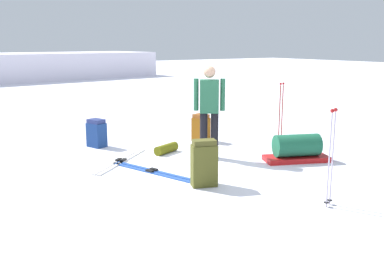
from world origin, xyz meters
TOP-DOWN VIEW (x-y plane):
  - ground_plane at (0.00, 0.00)m, footprint 80.00×80.00m
  - skier_standing at (0.56, 0.29)m, footprint 0.48×0.38m
  - ski_pair_near at (-0.75, 0.07)m, footprint 0.75×1.70m
  - ski_pair_far at (-0.92, 0.94)m, footprint 1.47×1.24m
  - backpack_large_dark at (1.22, 1.52)m, footprint 0.35×0.39m
  - backpack_bright at (-0.42, -0.97)m, footprint 0.43×0.33m
  - backpack_small_spare at (-0.87, 2.25)m, footprint 0.36×0.42m
  - ski_poles_planted_near at (2.55, 0.46)m, footprint 0.18×0.10m
  - ski_poles_planted_far at (0.50, -2.51)m, footprint 0.17×0.10m
  - gear_sled at (1.76, -0.75)m, footprint 1.24×0.86m
  - sleeping_mat_rolled at (0.06, 1.01)m, footprint 0.58×0.37m

SIDE VIEW (x-z plane):
  - ground_plane at x=0.00m, z-range 0.00..0.00m
  - ski_pair_far at x=-0.92m, z-range -0.01..0.04m
  - ski_pair_near at x=-0.75m, z-range -0.01..0.04m
  - sleeping_mat_rolled at x=0.06m, z-range 0.00..0.18m
  - gear_sled at x=1.76m, z-range -0.02..0.47m
  - backpack_small_spare at x=-0.87m, z-range -0.01..0.57m
  - backpack_large_dark at x=1.22m, z-range -0.01..0.58m
  - backpack_bright at x=-0.42m, z-range -0.01..0.70m
  - ski_poles_planted_near at x=2.55m, z-range 0.07..1.36m
  - ski_poles_planted_far at x=0.50m, z-range 0.07..1.37m
  - skier_standing at x=0.56m, z-range 0.10..1.80m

